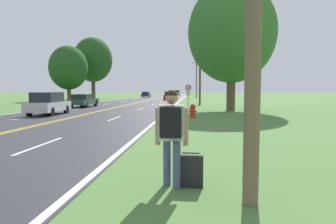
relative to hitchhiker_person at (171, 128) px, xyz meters
The scene contains 14 objects.
hitchhiker_person is the anchor object (origin of this frame).
suitcase 0.86m from the hitchhiker_person, 11.65° to the left, with size 0.45×0.16×0.64m.
fire_hydrant 13.59m from the hitchhiker_person, 88.42° to the left, with size 0.48×0.32×0.88m.
traffic_sign 23.84m from the hitchhiker_person, 90.16° to the left, with size 0.60×0.10×2.28m.
utility_pole_midground 29.72m from the hitchhiker_person, 87.70° to the left, with size 1.80×0.24×8.81m.
utility_pole_far 59.76m from the hitchhiker_person, 88.92° to the left, with size 1.80×0.24×8.24m.
tree_behind_sign 53.84m from the hitchhiker_person, 110.15° to the left, with size 7.24×7.24×11.59m.
tree_right_cluster 21.49m from the hitchhiker_person, 80.06° to the left, with size 7.30×7.30×10.74m.
tree_far_back 47.04m from the hitchhiker_person, 115.13° to the left, with size 6.20×6.20×8.94m.
car_silver_sedan_approaching 17.94m from the hitchhiker_person, 123.07° to the left, with size 1.87×4.18×1.59m.
car_dark_green_sedan_mid_near 26.73m from the hitchhiker_person, 113.72° to the left, with size 1.80×4.40×1.33m.
car_red_sedan_mid_far 46.89m from the hitchhiker_person, 94.38° to the left, with size 1.94×4.20×1.48m.
car_dark_blue_sedan_receding 68.08m from the hitchhiker_person, 99.29° to the left, with size 1.80×4.82×1.32m.
car_champagne_suv_distant 85.07m from the hitchhiker_person, 92.96° to the left, with size 1.79×4.86×1.67m.
Camera 1 is at (7.67, -1.46, 1.76)m, focal length 32.00 mm.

